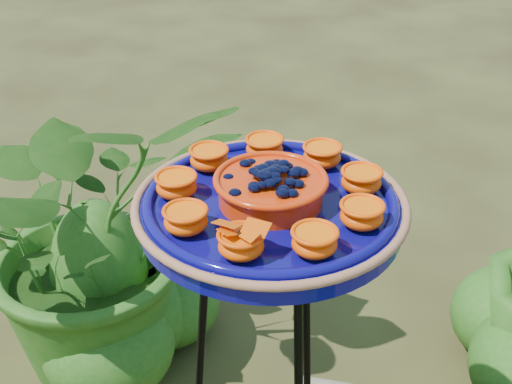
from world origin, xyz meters
TOP-DOWN VIEW (x-y plane):
  - tripod_stand at (-0.08, -0.00)m, footprint 0.43×0.43m
  - feeder_dish at (-0.08, -0.00)m, footprint 0.60×0.60m
  - shrub_back_left at (-0.69, 0.50)m, footprint 1.08×1.06m

SIDE VIEW (x-z plane):
  - shrub_back_left at x=-0.69m, z-range 0.00..0.91m
  - tripod_stand at x=-0.08m, z-range 0.10..0.99m
  - feeder_dish at x=-0.08m, z-range 0.89..0.99m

